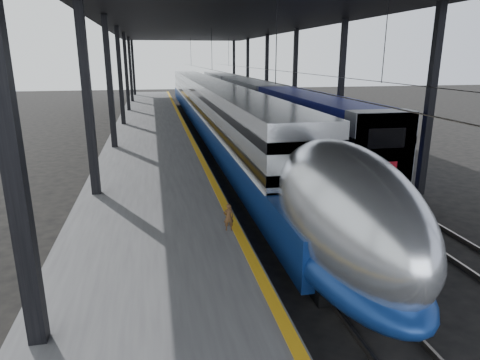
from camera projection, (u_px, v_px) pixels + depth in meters
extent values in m
plane|color=black|center=(256.00, 254.00, 14.88)|extent=(160.00, 160.00, 0.00)
cube|color=#4C4C4F|center=(151.00, 139.00, 32.90)|extent=(6.00, 80.00, 1.00)
cube|color=gold|center=(188.00, 131.00, 33.30)|extent=(0.30, 80.00, 0.01)
cube|color=slate|center=(213.00, 142.00, 33.93)|extent=(0.08, 80.00, 0.16)
cube|color=slate|center=(231.00, 141.00, 34.21)|extent=(0.08, 80.00, 0.16)
cube|color=slate|center=(274.00, 140.00, 34.89)|extent=(0.08, 80.00, 0.16)
cube|color=slate|center=(290.00, 139.00, 35.16)|extent=(0.08, 80.00, 0.16)
cube|color=black|center=(15.00, 176.00, 7.82)|extent=(0.35, 0.35, 9.00)
cube|color=black|center=(89.00, 111.00, 17.23)|extent=(0.35, 0.35, 9.00)
cube|color=black|center=(430.00, 103.00, 20.17)|extent=(0.35, 0.35, 9.00)
cube|color=black|center=(110.00, 92.00, 26.65)|extent=(0.35, 0.35, 9.00)
cube|color=black|center=(341.00, 88.00, 29.59)|extent=(0.35, 0.35, 9.00)
cube|color=black|center=(121.00, 82.00, 36.06)|extent=(0.35, 0.35, 9.00)
cube|color=black|center=(295.00, 81.00, 39.00)|extent=(0.35, 0.35, 9.00)
cube|color=black|center=(127.00, 77.00, 45.48)|extent=(0.35, 0.35, 9.00)
cube|color=black|center=(267.00, 76.00, 48.42)|extent=(0.35, 0.35, 9.00)
cube|color=black|center=(131.00, 74.00, 54.89)|extent=(0.35, 0.35, 9.00)
cube|color=black|center=(248.00, 73.00, 57.83)|extent=(0.35, 0.35, 9.00)
cube|color=black|center=(134.00, 71.00, 64.31)|extent=(0.35, 0.35, 9.00)
cube|color=black|center=(234.00, 70.00, 67.25)|extent=(0.35, 0.35, 9.00)
cube|color=black|center=(219.00, 19.00, 31.50)|extent=(18.00, 75.00, 0.45)
cylinder|color=slate|center=(221.00, 72.00, 32.57)|extent=(0.03, 74.00, 0.03)
cylinder|color=slate|center=(284.00, 71.00, 33.52)|extent=(0.03, 74.00, 0.03)
cube|color=silver|center=(207.00, 101.00, 42.07)|extent=(2.99, 57.00, 4.12)
cube|color=navy|center=(209.00, 116.00, 41.01)|extent=(3.07, 62.00, 1.60)
cube|color=silver|center=(207.00, 106.00, 42.20)|extent=(3.09, 57.00, 0.10)
cube|color=black|center=(207.00, 89.00, 41.74)|extent=(3.03, 57.00, 0.43)
cube|color=black|center=(207.00, 101.00, 42.07)|extent=(3.03, 57.00, 0.43)
ellipsoid|color=silver|center=(342.00, 213.00, 12.45)|extent=(2.99, 8.40, 4.12)
ellipsoid|color=navy|center=(340.00, 250.00, 12.78)|extent=(3.07, 8.40, 1.75)
ellipsoid|color=black|center=(393.00, 219.00, 9.78)|extent=(1.54, 2.20, 0.93)
cube|color=black|center=(338.00, 275.00, 13.01)|extent=(2.27, 2.60, 0.40)
cube|color=black|center=(223.00, 141.00, 33.73)|extent=(2.27, 2.60, 0.40)
cube|color=navy|center=(313.00, 127.00, 27.98)|extent=(3.02, 18.00, 4.09)
cube|color=gray|center=(378.00, 155.00, 20.07)|extent=(3.07, 1.20, 4.15)
cube|color=black|center=(387.00, 138.00, 19.23)|extent=(1.83, 0.06, 0.92)
cube|color=maroon|center=(384.00, 168.00, 19.62)|extent=(1.29, 0.06, 0.59)
cube|color=gray|center=(250.00, 100.00, 45.87)|extent=(3.02, 18.00, 4.09)
cube|color=gray|center=(222.00, 88.00, 63.76)|extent=(3.02, 18.00, 4.09)
cube|color=black|center=(352.00, 181.00, 22.88)|extent=(2.37, 2.40, 0.36)
cube|color=black|center=(256.00, 122.00, 43.59)|extent=(2.37, 2.40, 0.36)
imported|color=#53351B|center=(229.00, 217.00, 14.20)|extent=(0.35, 0.24, 0.93)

